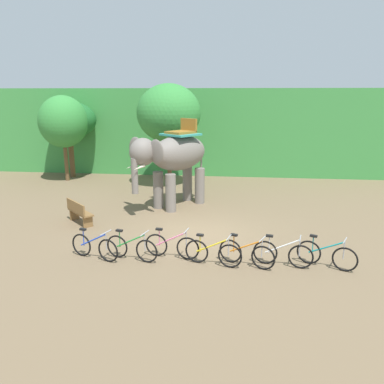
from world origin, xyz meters
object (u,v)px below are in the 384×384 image
(bike_pink, at_px, (172,246))
(bike_yellow, at_px, (213,253))
(bike_green, at_px, (132,248))
(tree_right, at_px, (169,113))
(wooden_bench, at_px, (79,212))
(bike_teal, at_px, (326,255))
(bike_orange, at_px, (246,253))
(elephant, at_px, (174,157))
(tree_center_left, at_px, (63,122))
(bike_white, at_px, (283,253))
(tree_center_right, at_px, (69,120))
(bike_blue, at_px, (94,247))

(bike_pink, relative_size, bike_yellow, 1.01)
(bike_green, relative_size, bike_pink, 0.98)
(tree_right, distance_m, wooden_bench, 7.69)
(bike_yellow, distance_m, bike_teal, 3.22)
(wooden_bench, bearing_deg, bike_pink, -34.49)
(bike_green, relative_size, bike_orange, 1.04)
(elephant, bearing_deg, tree_right, 102.30)
(tree_center_left, xyz_separation_m, elephant, (6.89, -4.64, -1.10))
(tree_center_left, xyz_separation_m, tree_right, (6.05, -0.81, 0.53))
(tree_center_left, xyz_separation_m, bike_teal, (12.16, -10.24, -2.92))
(bike_green, distance_m, bike_pink, 1.20)
(wooden_bench, bearing_deg, bike_teal, -19.05)
(tree_center_left, relative_size, bike_yellow, 2.83)
(bike_green, height_order, bike_pink, same)
(bike_orange, height_order, wooden_bench, bike_orange)
(tree_center_left, bearing_deg, bike_pink, -52.66)
(tree_right, xyz_separation_m, bike_teal, (6.11, -9.43, -3.44))
(elephant, height_order, bike_green, elephant)
(tree_right, distance_m, bike_yellow, 10.64)
(bike_pink, relative_size, wooden_bench, 1.24)
(tree_center_left, xyz_separation_m, bike_orange, (9.90, -10.39, -2.92))
(tree_center_left, distance_m, wooden_bench, 8.64)
(bike_white, bearing_deg, bike_yellow, -175.42)
(tree_center_right, distance_m, bike_teal, 16.81)
(bike_green, distance_m, bike_white, 4.42)
(tree_center_right, relative_size, bike_teal, 2.79)
(tree_right, height_order, elephant, tree_right)
(bike_teal, bearing_deg, bike_orange, -176.04)
(tree_center_right, height_order, bike_blue, tree_center_right)
(bike_green, distance_m, bike_orange, 3.38)
(bike_teal, bearing_deg, bike_blue, -178.61)
(tree_right, height_order, wooden_bench, tree_right)
(tree_right, bearing_deg, bike_yellow, -73.31)
(elephant, bearing_deg, wooden_bench, -140.57)
(bike_blue, bearing_deg, tree_center_right, 115.71)
(bike_white, relative_size, bike_teal, 1.07)
(tree_right, height_order, bike_pink, tree_right)
(wooden_bench, bearing_deg, bike_white, -22.34)
(bike_teal, bearing_deg, tree_right, 122.92)
(tree_right, bearing_deg, bike_white, -62.78)
(bike_pink, height_order, bike_white, same)
(tree_center_right, relative_size, tree_right, 0.83)
(bike_orange, distance_m, bike_teal, 2.27)
(elephant, relative_size, bike_blue, 2.40)
(elephant, distance_m, bike_yellow, 6.42)
(tree_center_right, xyz_separation_m, bike_white, (11.00, -11.21, -2.94))
(bike_pink, xyz_separation_m, bike_white, (3.25, -0.23, 0.00))
(tree_right, bearing_deg, tree_center_right, 164.22)
(bike_white, bearing_deg, tree_right, 117.22)
(bike_blue, height_order, bike_green, same)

